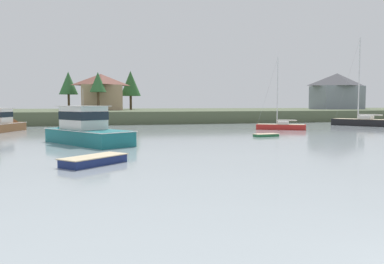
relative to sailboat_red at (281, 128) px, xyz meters
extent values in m
cube|color=#4C563D|center=(-17.14, 41.11, 0.83)|extent=(201.21, 49.43, 2.06)
cube|color=#B2231E|center=(-0.01, 0.01, -0.11)|extent=(6.15, 4.58, 1.12)
cube|color=#CCB78E|center=(-0.01, 0.01, 0.47)|extent=(5.73, 4.22, 0.04)
cube|color=silver|center=(0.25, -0.15, 0.68)|extent=(1.71, 1.62, 0.37)
cylinder|color=silver|center=(-0.43, 0.26, 4.76)|extent=(0.12, 0.12, 8.53)
cylinder|color=silver|center=(0.63, -0.37, 0.96)|extent=(2.17, 1.34, 0.10)
cylinder|color=silver|center=(0.63, -0.37, 1.01)|extent=(1.98, 1.25, 0.14)
cylinder|color=#999999|center=(-1.49, 0.88, 4.73)|extent=(2.14, 1.27, 8.48)
cube|color=navy|center=(-23.88, -23.05, -0.07)|extent=(3.65, 3.41, 0.62)
cube|color=#C6B289|center=(-23.88, -23.05, 0.24)|extent=(3.84, 3.59, 0.05)
cube|color=tan|center=(-23.88, -23.05, 0.20)|extent=(0.87, 1.00, 0.03)
cube|color=#196B70|center=(-24.04, -11.76, 0.06)|extent=(7.08, 9.21, 1.84)
cone|color=#196B70|center=(-26.24, -7.92, 0.06)|extent=(3.64, 3.53, 2.78)
cube|color=silver|center=(-24.04, -11.76, 0.95)|extent=(7.28, 9.42, 0.05)
cube|color=silver|center=(-24.37, -11.18, 1.92)|extent=(3.93, 4.33, 1.87)
cube|color=#19232D|center=(-24.37, -11.18, 2.10)|extent=(4.00, 4.42, 0.67)
cube|color=beige|center=(-24.37, -11.18, 2.88)|extent=(4.48, 4.90, 0.06)
cylinder|color=silver|center=(-24.37, -11.18, 3.64)|extent=(0.03, 0.03, 1.45)
cube|color=black|center=(16.08, 4.36, -0.06)|extent=(6.28, 8.83, 1.67)
cube|color=#CCB78E|center=(16.08, 4.36, 0.80)|extent=(5.78, 8.23, 0.04)
cube|color=silver|center=(16.29, 3.98, 1.08)|extent=(2.24, 2.41, 0.53)
cylinder|color=silver|center=(15.74, 4.98, 6.92)|extent=(0.18, 0.18, 12.20)
cylinder|color=silver|center=(16.59, 3.44, 1.45)|extent=(1.82, 3.15, 0.14)
cylinder|color=silver|center=(16.59, 3.44, 1.50)|extent=(1.65, 2.84, 0.14)
cylinder|color=#999999|center=(14.89, 6.52, 6.89)|extent=(1.72, 3.10, 12.15)
cone|color=brown|center=(-32.62, 9.06, 0.02)|extent=(3.10, 2.96, 2.48)
cube|color=#236B3D|center=(-6.68, -9.08, -0.13)|extent=(2.60, 1.36, 0.36)
cube|color=#C6B289|center=(-6.68, -9.08, 0.05)|extent=(2.71, 1.46, 0.05)
cube|color=tan|center=(-6.68, -9.08, 0.01)|extent=(0.21, 0.90, 0.03)
cylinder|color=brown|center=(-27.11, 40.05, 4.51)|extent=(0.47, 0.47, 5.31)
cone|color=#336B38|center=(-27.11, 40.05, 7.44)|extent=(3.83, 3.83, 4.68)
cylinder|color=brown|center=(-14.07, 41.78, 4.39)|extent=(0.53, 0.53, 5.07)
cone|color=#2D602D|center=(-14.07, 41.78, 7.65)|extent=(4.49, 4.49, 5.49)
cylinder|color=brown|center=(-21.51, 30.67, 4.67)|extent=(0.47, 0.47, 5.62)
cone|color=#336B38|center=(-21.51, 30.67, 7.21)|extent=(3.06, 3.06, 3.74)
cube|color=tan|center=(-20.69, 36.81, 4.37)|extent=(7.83, 8.76, 5.03)
pyramid|color=brown|center=(-20.69, 36.81, 8.05)|extent=(8.46, 9.46, 2.32)
cube|color=gray|center=(35.69, 37.17, 4.68)|extent=(11.11, 6.99, 5.64)
pyramid|color=#47474C|center=(35.69, 37.17, 9.04)|extent=(12.00, 7.55, 3.08)
camera|label=1|loc=(-24.44, -44.16, 3.03)|focal=36.01mm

